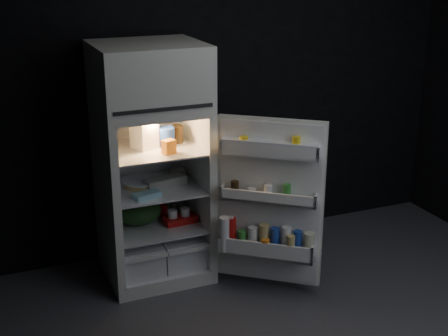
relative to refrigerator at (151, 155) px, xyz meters
name	(u,v)px	position (x,y,z in m)	size (l,w,h in m)	color
wall_back	(226,85)	(0.76, 0.38, 0.39)	(4.00, 0.00, 2.70)	black
refrigerator	(151,155)	(0.00, 0.00, 0.00)	(0.76, 0.71, 1.78)	white
fridge_door	(269,206)	(0.67, -0.61, -0.28)	(0.68, 0.59, 1.22)	white
milk_jug	(144,132)	(-0.05, -0.03, 0.19)	(0.15, 0.15, 0.24)	white
mayo_jar	(166,137)	(0.11, -0.04, 0.14)	(0.12, 0.12, 0.14)	#1D3DA0
jam_jar	(177,134)	(0.21, 0.02, 0.14)	(0.10, 0.10, 0.13)	black
amber_bottle	(111,134)	(-0.27, 0.04, 0.18)	(0.08, 0.08, 0.22)	#AF781C
small_carton	(169,147)	(0.07, -0.22, 0.12)	(0.09, 0.07, 0.10)	orange
egg_carton	(165,182)	(0.08, -0.07, -0.19)	(0.31, 0.12, 0.07)	gray
pie	(143,183)	(-0.07, 0.01, -0.21)	(0.29, 0.29, 0.04)	tan
flat_package	(147,195)	(-0.11, -0.24, -0.21)	(0.19, 0.10, 0.04)	#82BAC9
wrapped_pkg	(178,172)	(0.25, 0.12, -0.20)	(0.11, 0.09, 0.05)	beige
produce_bag	(139,212)	(-0.11, 0.00, -0.43)	(0.34, 0.29, 0.20)	#193815
yogurt_tray	(180,219)	(0.18, -0.10, -0.50)	(0.25, 0.13, 0.05)	#B7120F
small_can_red	(163,210)	(0.10, 0.07, -0.48)	(0.07, 0.07, 0.09)	#B7120F
small_can_silver	(176,207)	(0.21, 0.09, -0.48)	(0.07, 0.07, 0.09)	#B7B8BC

